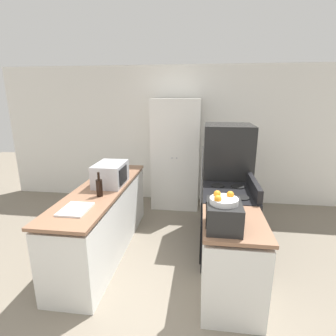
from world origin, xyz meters
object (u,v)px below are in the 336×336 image
fruit_bowl (224,200)px  wine_bottle (99,187)px  pantry_cabinet (176,154)px  refrigerator (226,179)px  microwave (111,174)px  stove (227,224)px  toaster_oven (224,216)px

fruit_bowl → wine_bottle: bearing=156.3°
pantry_cabinet → wine_bottle: size_ratio=6.86×
refrigerator → microwave: (-1.56, -0.71, 0.23)m
stove → refrigerator: bearing=88.1°
stove → wine_bottle: size_ratio=3.64×
stove → wine_bottle: wine_bottle is taller
pantry_cabinet → fruit_bowl: 2.66m
microwave → wine_bottle: (0.01, -0.42, -0.04)m
pantry_cabinet → refrigerator: bearing=-44.3°
microwave → toaster_oven: microwave is taller
toaster_oven → fruit_bowl: 0.15m
refrigerator → toaster_oven: size_ratio=4.56×
pantry_cabinet → wine_bottle: bearing=-109.8°
pantry_cabinet → stove: 1.89m
refrigerator → toaster_oven: (-0.17, -1.73, 0.20)m
stove → refrigerator: 0.87m
pantry_cabinet → wine_bottle: (-0.71, -1.96, 0.01)m
refrigerator → microwave: size_ratio=3.25×
refrigerator → wine_bottle: bearing=-143.9°
microwave → wine_bottle: 0.42m
stove → refrigerator: size_ratio=0.65×
stove → microwave: (-1.54, 0.08, 0.59)m
fruit_bowl → toaster_oven: bearing=18.6°
wine_bottle → microwave: bearing=91.3°
microwave → fruit_bowl: 1.73m
stove → toaster_oven: 1.11m
stove → pantry_cabinet: bearing=117.0°
stove → refrigerator: refrigerator is taller
fruit_bowl → stove: bearing=81.0°
pantry_cabinet → refrigerator: pantry_cabinet is taller
microwave → wine_bottle: same height
pantry_cabinet → stove: (0.82, -1.61, -0.54)m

